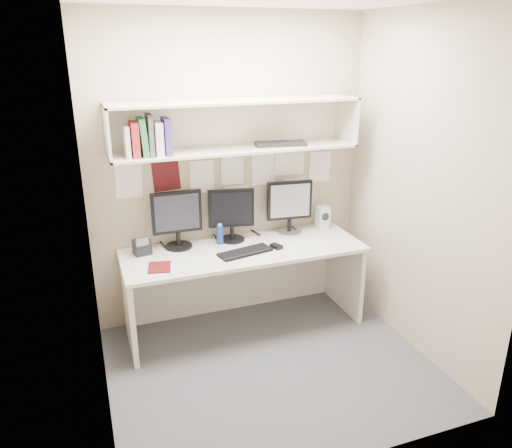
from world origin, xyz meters
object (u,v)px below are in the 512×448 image
object	(u,v)px
keyboard	(245,252)
desk_phone	(142,247)
monitor_left	(177,217)
monitor_center	(231,213)
maroon_notebook	(160,267)
desk	(244,288)
monitor_right	(289,205)
speaker	(323,217)

from	to	relation	value
keyboard	desk_phone	world-z (taller)	desk_phone
monitor_left	monitor_center	size ratio (longest dim) A/B	1.06
maroon_notebook	desk	bearing A→B (deg)	23.02
monitor_left	monitor_right	distance (m)	1.01
desk	desk_phone	xyz separation A→B (m)	(-0.81, 0.17, 0.43)
monitor_right	speaker	distance (m)	0.37
maroon_notebook	desk_phone	size ratio (longest dim) A/B	1.27
desk_phone	monitor_left	bearing A→B (deg)	-1.71
desk	monitor_right	bearing A→B (deg)	23.51
speaker	desk_phone	world-z (taller)	speaker
desk	speaker	bearing A→B (deg)	14.72
desk	desk_phone	bearing A→B (deg)	168.27
monitor_center	speaker	world-z (taller)	monitor_center
maroon_notebook	monitor_right	bearing A→B (deg)	28.22
monitor_center	maroon_notebook	xyz separation A→B (m)	(-0.69, -0.36, -0.24)
monitor_center	keyboard	bearing A→B (deg)	-77.52
monitor_right	monitor_left	bearing A→B (deg)	-174.06
monitor_right	maroon_notebook	world-z (taller)	monitor_right
keyboard	desk_phone	size ratio (longest dim) A/B	2.78
monitor_right	desk	bearing A→B (deg)	-150.55
desk	keyboard	size ratio (longest dim) A/B	4.49
keyboard	monitor_left	bearing A→B (deg)	133.98
monitor_left	monitor_right	size ratio (longest dim) A/B	1.01
keyboard	maroon_notebook	bearing A→B (deg)	171.31
monitor_left	desk_phone	distance (m)	0.37
monitor_right	speaker	world-z (taller)	monitor_right
monitor_right	keyboard	xyz separation A→B (m)	(-0.53, -0.32, -0.25)
desk_phone	desk	bearing A→B (deg)	-23.01
monitor_right	keyboard	size ratio (longest dim) A/B	1.07
speaker	monitor_center	bearing A→B (deg)	177.71
desk_phone	monitor_right	bearing A→B (deg)	-9.02
desk	monitor_left	bearing A→B (deg)	156.39
speaker	desk_phone	size ratio (longest dim) A/B	1.30
maroon_notebook	monitor_left	bearing A→B (deg)	70.35
monitor_left	desk_phone	bearing A→B (deg)	-170.56
monitor_left	monitor_right	xyz separation A→B (m)	(1.01, 0.00, -0.00)
monitor_right	desk_phone	size ratio (longest dim) A/B	2.96
monitor_left	monitor_center	bearing A→B (deg)	-0.12
keyboard	maroon_notebook	size ratio (longest dim) A/B	2.18
monitor_center	monitor_right	size ratio (longest dim) A/B	0.96
monitor_left	desk_phone	size ratio (longest dim) A/B	3.01
speaker	maroon_notebook	size ratio (longest dim) A/B	1.02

